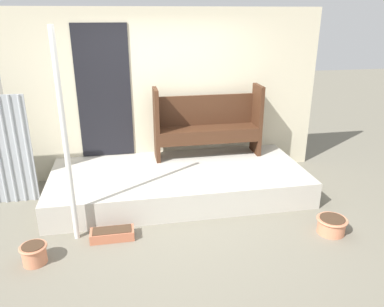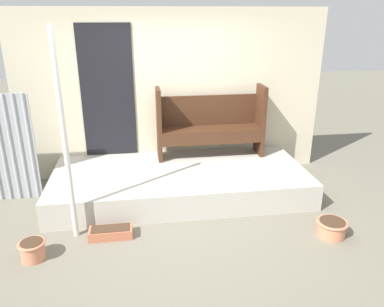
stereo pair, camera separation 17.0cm
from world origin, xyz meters
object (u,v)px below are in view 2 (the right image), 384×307
(planter_box_rect, at_px, (111,232))
(bench, at_px, (210,122))
(flower_pot_left, at_px, (33,250))
(support_post, at_px, (65,141))
(flower_pot_middle, at_px, (332,227))

(planter_box_rect, bearing_deg, bench, 46.51)
(flower_pot_left, relative_size, planter_box_rect, 0.57)
(bench, distance_m, flower_pot_left, 3.09)
(support_post, distance_m, flower_pot_left, 1.23)
(planter_box_rect, bearing_deg, flower_pot_left, -158.89)
(flower_pot_middle, relative_size, planter_box_rect, 0.72)
(flower_pot_left, xyz_separation_m, flower_pot_middle, (3.42, -0.04, -0.01))
(bench, bearing_deg, flower_pot_left, -140.60)
(support_post, bearing_deg, bench, 37.68)
(flower_pot_left, bearing_deg, planter_box_rect, 21.11)
(support_post, bearing_deg, planter_box_rect, -13.79)
(support_post, xyz_separation_m, flower_pot_left, (-0.39, -0.41, -1.08))
(bench, height_order, planter_box_rect, bench)
(bench, xyz_separation_m, planter_box_rect, (-1.50, -1.58, -0.86))
(support_post, distance_m, bench, 2.44)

